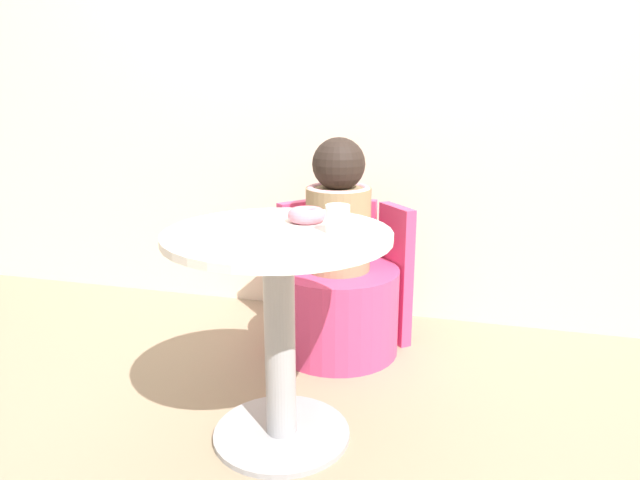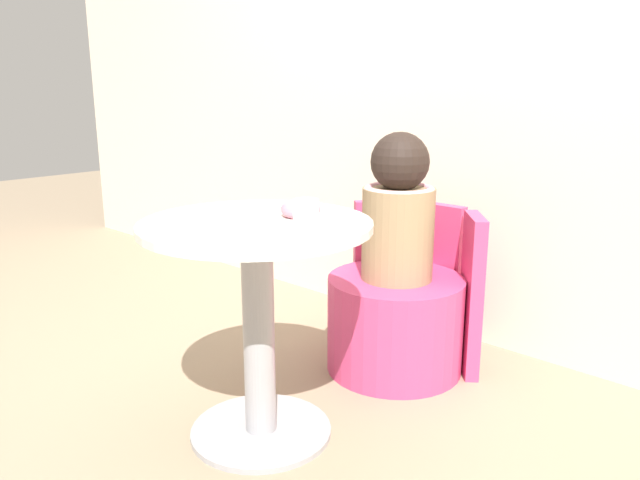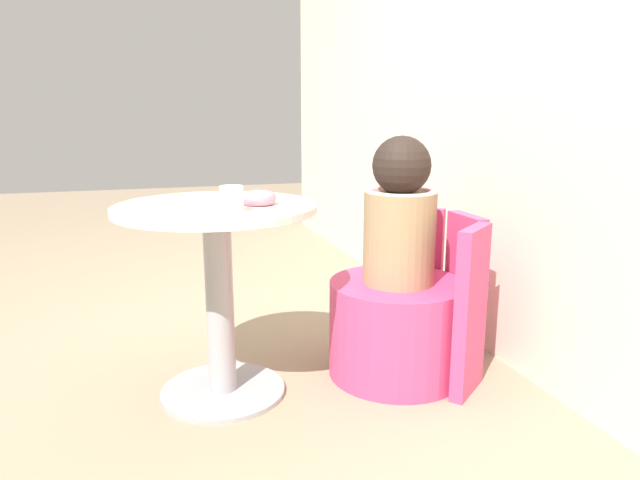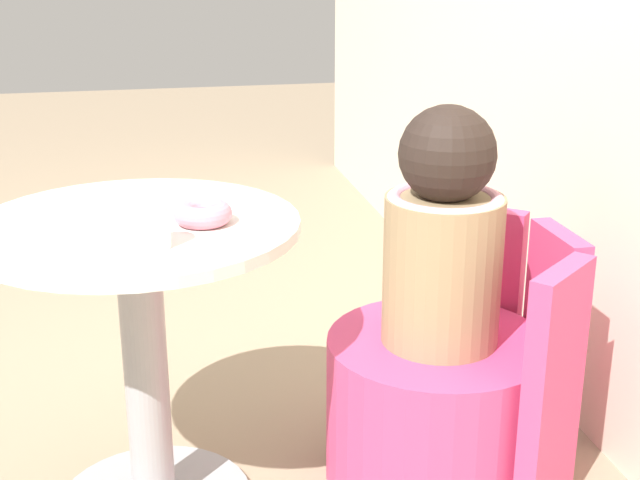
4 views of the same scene
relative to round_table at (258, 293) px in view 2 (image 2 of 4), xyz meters
The scene contains 8 objects.
ground_plane 0.48m from the round_table, 156.77° to the left, with size 12.00×12.00×0.00m, color gray.
back_wall 1.38m from the round_table, 94.05° to the left, with size 6.00×0.06×2.40m.
round_table is the anchor object (origin of this frame).
tub_chair 0.73m from the round_table, 87.52° to the left, with size 0.52×0.52×0.37m.
booth_backrest 0.90m from the round_table, 88.12° to the left, with size 0.62×0.23×0.62m.
child_figure 0.69m from the round_table, 87.52° to the left, with size 0.27×0.27×0.55m.
donut 0.28m from the round_table, 70.18° to the left, with size 0.12×0.12×0.05m.
cup 0.32m from the round_table, ahead, with size 0.07×0.07×0.08m.
Camera 2 is at (1.44, -1.21, 1.09)m, focal length 35.00 mm.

